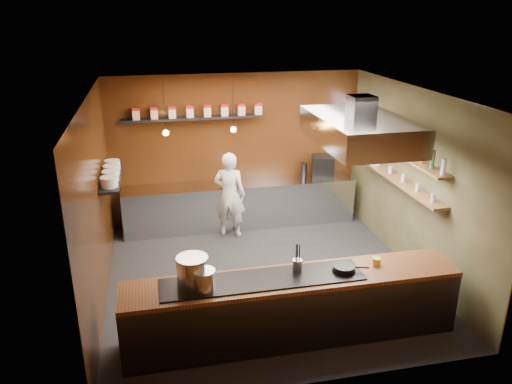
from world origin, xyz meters
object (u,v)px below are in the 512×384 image
object	(u,v)px
chef	(230,195)
extractor_hood	(360,130)
espresso_machine	(323,167)
stockpot_large	(193,271)
stockpot_small	(204,280)

from	to	relation	value
chef	extractor_hood	bearing A→B (deg)	148.63
extractor_hood	espresso_machine	size ratio (longest dim) A/B	4.57
stockpot_large	espresso_machine	distance (m)	4.81
extractor_hood	chef	world-z (taller)	extractor_hood
espresso_machine	chef	bearing A→B (deg)	-149.94
stockpot_small	espresso_machine	distance (m)	4.85
stockpot_large	stockpot_small	distance (m)	0.19
espresso_machine	stockpot_small	bearing A→B (deg)	-109.10
stockpot_large	extractor_hood	bearing A→B (deg)	24.22
extractor_hood	chef	distance (m)	3.15
extractor_hood	stockpot_small	size ratio (longest dim) A/B	7.10
stockpot_small	stockpot_large	bearing A→B (deg)	131.85
stockpot_large	espresso_machine	xyz separation A→B (m)	(3.00, 3.76, -0.01)
extractor_hood	chef	xyz separation A→B (m)	(-1.58, 2.15, -1.67)
stockpot_small	extractor_hood	bearing A→B (deg)	27.83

